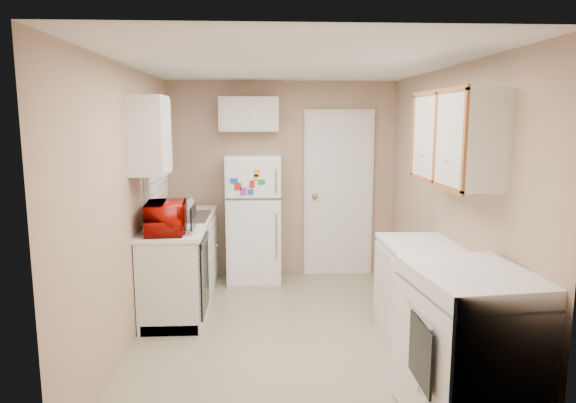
{
  "coord_description": "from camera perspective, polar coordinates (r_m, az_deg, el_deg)",
  "views": [
    {
      "loc": [
        -0.25,
        -4.42,
        1.95
      ],
      "look_at": [
        0.0,
        0.5,
        1.15
      ],
      "focal_mm": 32.0,
      "sensor_mm": 36.0,
      "label": 1
    }
  ],
  "objects": [
    {
      "name": "floor",
      "position": [
        4.84,
        0.32,
        -14.54
      ],
      "size": [
        3.8,
        3.8,
        0.0
      ],
      "primitive_type": "plane",
      "color": "#B0AA8C",
      "rests_on": "ground"
    },
    {
      "name": "ceiling",
      "position": [
        4.45,
        0.34,
        15.02
      ],
      "size": [
        3.8,
        3.8,
        0.0
      ],
      "primitive_type": "plane",
      "color": "white",
      "rests_on": "floor"
    },
    {
      "name": "wall_left",
      "position": [
        4.63,
        -17.25,
        -0.52
      ],
      "size": [
        3.8,
        3.8,
        0.0
      ],
      "primitive_type": "plane",
      "color": "tan",
      "rests_on": "floor"
    },
    {
      "name": "wall_right",
      "position": [
        4.78,
        17.33,
        -0.23
      ],
      "size": [
        3.8,
        3.8,
        0.0
      ],
      "primitive_type": "plane",
      "color": "tan",
      "rests_on": "floor"
    },
    {
      "name": "wall_back",
      "position": [
        6.37,
        -0.65,
        2.45
      ],
      "size": [
        2.8,
        2.8,
        0.0
      ],
      "primitive_type": "plane",
      "color": "tan",
      "rests_on": "floor"
    },
    {
      "name": "wall_front",
      "position": [
        2.64,
        2.71,
        -7.26
      ],
      "size": [
        2.8,
        2.8,
        0.0
      ],
      "primitive_type": "plane",
      "color": "tan",
      "rests_on": "floor"
    },
    {
      "name": "left_counter",
      "position": [
        5.59,
        -11.62,
        -6.53
      ],
      "size": [
        0.6,
        1.8,
        0.9
      ],
      "primitive_type": "cube",
      "color": "silver",
      "rests_on": "floor"
    },
    {
      "name": "dishwasher",
      "position": [
        4.97,
        -9.33,
        -7.98
      ],
      "size": [
        0.03,
        0.58,
        0.72
      ],
      "primitive_type": "cube",
      "color": "black",
      "rests_on": "floor"
    },
    {
      "name": "sink",
      "position": [
        5.64,
        -11.53,
        -2.11
      ],
      "size": [
        0.54,
        0.74,
        0.16
      ],
      "primitive_type": "cube",
      "color": "gray",
      "rests_on": "left_counter"
    },
    {
      "name": "microwave",
      "position": [
        4.87,
        -13.4,
        -1.67
      ],
      "size": [
        0.54,
        0.33,
        0.34
      ],
      "primitive_type": "imported",
      "rotation": [
        0.0,
        0.0,
        1.66
      ],
      "color": "#880600",
      "rests_on": "left_counter"
    },
    {
      "name": "soap_bottle",
      "position": [
        6.08,
        -10.77,
        0.06
      ],
      "size": [
        0.09,
        0.09,
        0.17
      ],
      "primitive_type": "imported",
      "rotation": [
        0.0,
        0.0,
        0.2
      ],
      "color": "white",
      "rests_on": "left_counter"
    },
    {
      "name": "window_blinds",
      "position": [
        5.59,
        -14.42,
        5.34
      ],
      "size": [
        0.1,
        0.98,
        1.08
      ],
      "primitive_type": "cube",
      "color": "silver",
      "rests_on": "wall_left"
    },
    {
      "name": "upper_cabinet_left",
      "position": [
        4.75,
        -15.18,
        7.09
      ],
      "size": [
        0.3,
        0.45,
        0.7
      ],
      "primitive_type": "cube",
      "color": "silver",
      "rests_on": "wall_left"
    },
    {
      "name": "refrigerator",
      "position": [
        6.14,
        -3.76,
        -1.92
      ],
      "size": [
        0.64,
        0.63,
        1.53
      ],
      "primitive_type": "cube",
      "rotation": [
        0.0,
        0.0,
        -0.02
      ],
      "color": "white",
      "rests_on": "floor"
    },
    {
      "name": "cabinet_over_fridge",
      "position": [
        6.17,
        -4.37,
        9.65
      ],
      "size": [
        0.7,
        0.3,
        0.4
      ],
      "primitive_type": "cube",
      "color": "silver",
      "rests_on": "wall_back"
    },
    {
      "name": "interior_door",
      "position": [
        6.42,
        5.62,
        0.84
      ],
      "size": [
        0.86,
        0.06,
        2.08
      ],
      "primitive_type": "cube",
      "color": "white",
      "rests_on": "floor"
    },
    {
      "name": "right_counter",
      "position": [
        4.15,
        16.73,
        -12.39
      ],
      "size": [
        0.6,
        2.0,
        0.9
      ],
      "primitive_type": "cube",
      "color": "silver",
      "rests_on": "floor"
    },
    {
      "name": "stove",
      "position": [
        3.55,
        19.52,
        -15.14
      ],
      "size": [
        0.77,
        0.92,
        1.03
      ],
      "primitive_type": "cube",
      "rotation": [
        0.0,
        0.0,
        0.1
      ],
      "color": "white",
      "rests_on": "floor"
    },
    {
      "name": "upper_cabinet_right",
      "position": [
        4.2,
        18.14,
        6.73
      ],
      "size": [
        0.3,
        1.2,
        0.7
      ],
      "primitive_type": "cube",
      "color": "silver",
      "rests_on": "wall_right"
    }
  ]
}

